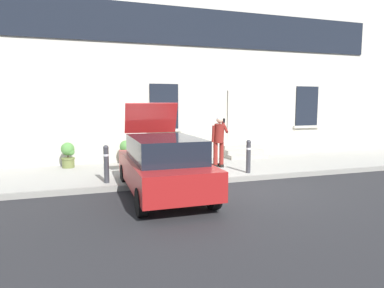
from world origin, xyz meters
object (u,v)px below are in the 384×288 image
(bollard_near_person, at_px, (248,155))
(planter_charcoal, at_px, (179,149))
(planter_olive, at_px, (68,154))
(hatchback_car_red, at_px, (163,165))
(planter_cream, at_px, (194,148))
(person_on_phone, at_px, (219,138))
(planter_terracotta, at_px, (126,152))
(bollard_far_left, at_px, (106,163))

(bollard_near_person, height_order, planter_charcoal, bollard_near_person)
(bollard_near_person, distance_m, planter_charcoal, 3.14)
(planter_olive, bearing_deg, hatchback_car_red, -59.02)
(bollard_near_person, xyz_separation_m, planter_cream, (-0.83, 2.84, -0.11))
(bollard_near_person, height_order, planter_cream, bollard_near_person)
(person_on_phone, height_order, planter_olive, person_on_phone)
(person_on_phone, relative_size, planter_olive, 2.04)
(planter_terracotta, bearing_deg, planter_olive, -178.73)
(planter_olive, bearing_deg, person_on_phone, -17.66)
(planter_charcoal, xyz_separation_m, planter_cream, (0.65, 0.07, 0.00))
(bollard_far_left, height_order, planter_terracotta, bollard_far_left)
(bollard_near_person, relative_size, planter_olive, 1.22)
(bollard_near_person, bearing_deg, planter_charcoal, 118.17)
(bollard_far_left, xyz_separation_m, planter_terracotta, (0.88, 2.73, -0.11))
(planter_cream, bearing_deg, bollard_near_person, -73.73)
(bollard_near_person, relative_size, planter_cream, 1.22)
(planter_olive, distance_m, planter_cream, 4.56)
(bollard_far_left, xyz_separation_m, person_on_phone, (3.79, 1.14, 0.44))
(bollard_far_left, distance_m, planter_terracotta, 2.87)
(person_on_phone, bearing_deg, planter_charcoal, 132.62)
(person_on_phone, xyz_separation_m, planter_terracotta, (-2.91, 1.59, -0.55))
(hatchback_car_red, distance_m, bollard_near_person, 3.27)
(planter_terracotta, height_order, planter_charcoal, same)
(planter_charcoal, bearing_deg, bollard_near_person, -61.83)
(person_on_phone, height_order, planter_terracotta, person_on_phone)
(planter_olive, xyz_separation_m, planter_terracotta, (1.95, 0.04, 0.00))
(hatchback_car_red, relative_size, planter_cream, 4.73)
(planter_olive, relative_size, planter_charcoal, 1.00)
(hatchback_car_red, relative_size, planter_charcoal, 4.73)
(bollard_far_left, distance_m, planter_olive, 2.89)
(hatchback_car_red, xyz_separation_m, planter_charcoal, (1.54, 4.03, -0.19))
(planter_terracotta, bearing_deg, person_on_phone, -28.69)
(planter_terracotta, bearing_deg, planter_cream, 2.53)
(hatchback_car_red, relative_size, planter_olive, 4.73)
(hatchback_car_red, relative_size, person_on_phone, 2.32)
(hatchback_car_red, height_order, person_on_phone, hatchback_car_red)
(person_on_phone, bearing_deg, planter_cream, 112.33)
(bollard_far_left, bearing_deg, hatchback_car_red, -44.22)
(hatchback_car_red, xyz_separation_m, planter_cream, (2.19, 4.10, -0.19))
(hatchback_car_red, relative_size, bollard_near_person, 3.89)
(bollard_near_person, xyz_separation_m, person_on_phone, (-0.53, 1.14, 0.44))
(hatchback_car_red, bearing_deg, planter_charcoal, 69.14)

